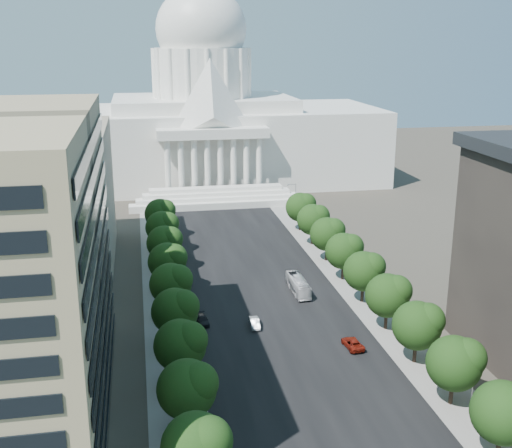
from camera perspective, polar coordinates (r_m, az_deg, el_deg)
road_asphalt at (r=136.33m, az=-0.33°, el=-4.52°), size 30.00×260.00×0.01m
sidewalk_left at (r=134.52m, az=-8.36°, el=-5.00°), size 8.00×260.00×0.02m
sidewalk_right at (r=140.71m, az=7.32°, el=-3.99°), size 8.00×260.00×0.02m
capitol at (r=223.30m, az=-4.70°, el=8.91°), size 120.00×56.00×73.00m
office_block_left_far at (r=141.85m, az=-20.57°, el=1.60°), size 38.00×52.00×30.00m
tree_l_b at (r=72.77m, az=-5.10°, el=-19.01°), size 7.79×7.60×9.97m
tree_l_c at (r=82.84m, az=-5.93°, el=-14.25°), size 7.79×7.60×9.97m
tree_l_d at (r=93.36m, az=-6.56°, el=-10.54°), size 7.79×7.60×9.97m
tree_l_e at (r=104.20m, az=-7.04°, el=-7.60°), size 7.79×7.60×9.97m
tree_l_f at (r=115.28m, az=-7.43°, el=-5.21°), size 7.79×7.60×9.97m
tree_l_g at (r=126.52m, az=-7.75°, el=-3.25°), size 7.79×7.60×9.97m
tree_l_h at (r=137.89m, az=-8.01°, el=-1.60°), size 7.79×7.60×9.97m
tree_l_i at (r=149.36m, az=-8.24°, el=-0.21°), size 7.79×7.60×9.97m
tree_l_j at (r=160.91m, az=-8.43°, el=0.98°), size 7.79×7.60×9.97m
tree_r_b at (r=83.26m, az=21.37°, el=-15.22°), size 7.79×7.60×9.97m
tree_r_c at (r=92.19m, az=17.46°, el=-11.61°), size 7.79×7.60×9.97m
tree_r_d at (r=101.75m, az=14.34°, el=-8.62°), size 7.79×7.60×9.97m
tree_r_e at (r=111.79m, az=11.80°, el=-6.13°), size 7.79×7.60×9.97m
tree_r_f at (r=122.17m, az=9.71°, el=-4.05°), size 7.79×7.60×9.97m
tree_r_g at (r=132.84m, az=7.95°, el=-2.30°), size 7.79×7.60×9.97m
tree_r_h at (r=143.71m, az=6.47°, el=-0.81°), size 7.79×7.60×9.97m
tree_r_i at (r=154.74m, az=5.19°, el=0.48°), size 7.79×7.60×9.97m
tree_r_j at (r=165.92m, az=4.09°, el=1.59°), size 7.79×7.60×9.97m
streetlight_b at (r=92.57m, az=18.54°, el=-12.04°), size 2.61×0.44×9.00m
streetlight_c at (r=112.77m, az=12.49°, el=-6.32°), size 2.61×0.44×9.00m
streetlight_d at (r=134.59m, az=8.42°, el=-2.35°), size 2.61×0.44×9.00m
streetlight_e at (r=157.36m, az=5.52°, el=0.50°), size 2.61×0.44×9.00m
streetlight_f at (r=180.72m, az=3.36°, el=2.62°), size 2.61×0.44×9.00m
car_silver at (r=112.54m, az=-0.13°, el=-8.79°), size 1.68×4.48×1.46m
car_red at (r=106.65m, az=8.58°, el=-10.47°), size 2.87×5.48×1.47m
car_dark_b at (r=114.02m, az=-4.80°, el=-8.52°), size 2.35×4.97×1.40m
city_bus at (r=126.96m, az=3.77°, el=-5.44°), size 2.63×10.91×3.04m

